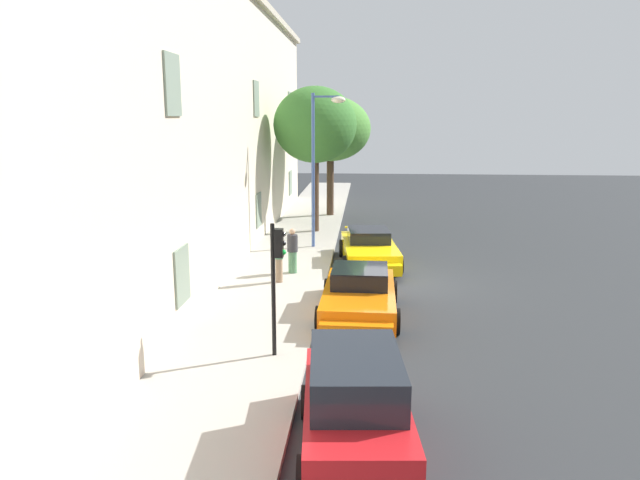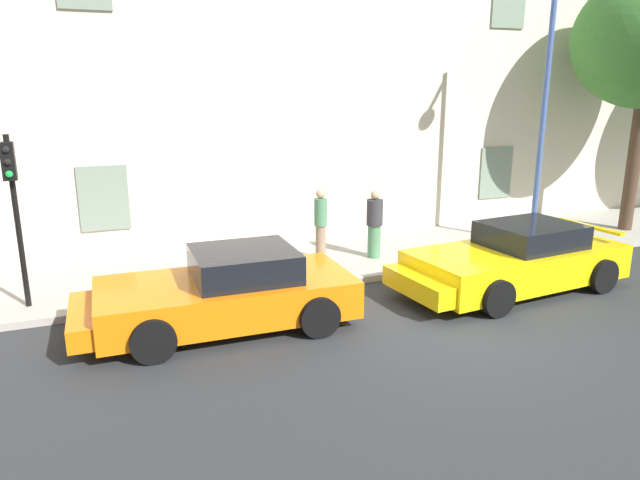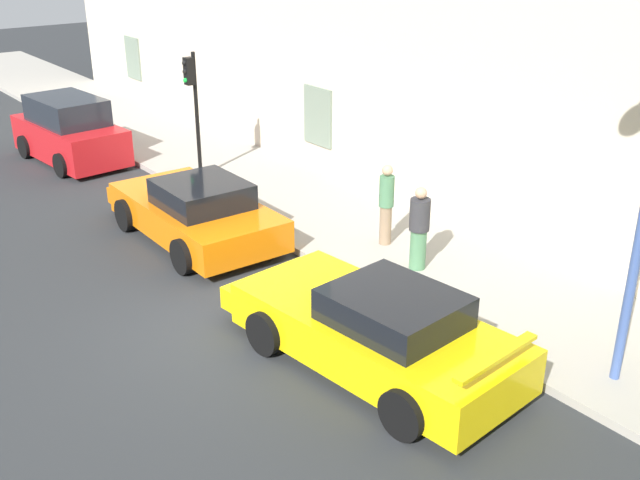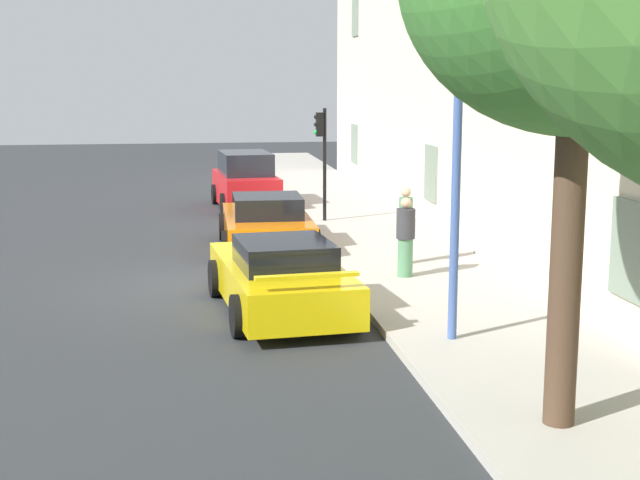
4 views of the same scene
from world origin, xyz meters
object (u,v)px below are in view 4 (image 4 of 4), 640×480
street_lamp (434,50)px  pedestrian_admiring (405,224)px  pedestrian_strolling (406,237)px  sportscar_yellow_flank (279,276)px  sportscar_red_lead (266,223)px  hatchback_parked (246,182)px  traffic_light (322,144)px

street_lamp → pedestrian_admiring: bearing=169.5°
pedestrian_strolling → street_lamp: bearing=-9.5°
sportscar_yellow_flank → pedestrian_admiring: size_ratio=3.06×
sportscar_red_lead → pedestrian_admiring: 4.10m
sportscar_yellow_flank → pedestrian_strolling: size_ratio=3.16×
sportscar_yellow_flank → hatchback_parked: 12.89m
sportscar_yellow_flank → street_lamp: bearing=37.1°
sportscar_yellow_flank → sportscar_red_lead: bearing=176.9°
street_lamp → pedestrian_strolling: 5.74m
pedestrian_admiring → pedestrian_strolling: bearing=-13.9°
sportscar_red_lead → pedestrian_strolling: pedestrian_strolling is taller
sportscar_red_lead → street_lamp: 9.67m
pedestrian_strolling → hatchback_parked: bearing=-167.5°
sportscar_yellow_flank → pedestrian_admiring: pedestrian_admiring is taller
street_lamp → pedestrian_admiring: street_lamp is taller
pedestrian_strolling → traffic_light: bearing=-175.6°
sportscar_yellow_flank → street_lamp: size_ratio=0.79×
traffic_light → pedestrian_strolling: 7.56m
sportscar_yellow_flank → traffic_light: traffic_light is taller
street_lamp → sportscar_yellow_flank: bearing=-142.9°
sportscar_red_lead → traffic_light: bearing=149.4°
sportscar_red_lead → street_lamp: (8.67, 1.71, 3.93)m
sportscar_yellow_flank → traffic_light: 9.56m
sportscar_red_lead → pedestrian_strolling: bearing=29.9°
traffic_light → pedestrian_strolling: size_ratio=1.94×
traffic_light → street_lamp: 12.05m
pedestrian_strolling → sportscar_red_lead: bearing=-150.1°
sportscar_yellow_flank → pedestrian_admiring: 4.30m
hatchback_parked → traffic_light: size_ratio=1.28×
hatchback_parked → traffic_light: bearing=26.8°
traffic_light → pedestrian_admiring: bearing=8.2°
pedestrian_strolling → sportscar_yellow_flank: bearing=-58.0°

